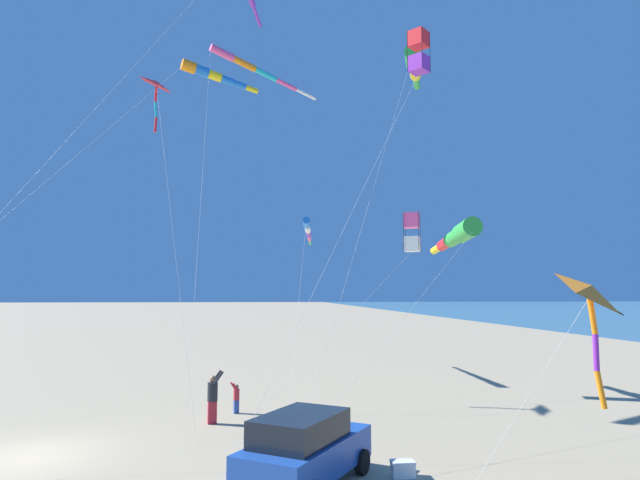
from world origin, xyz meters
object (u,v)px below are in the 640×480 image
Objects in this scene: kite_delta_orange_high_right at (593,295)px; kite_box_yellow_midlevel at (419,52)px; kite_box_teal_far_right at (412,232)px; cooler_box at (403,469)px; kite_delta_black_fish_shape at (157,86)px; person_child_green_jacket at (236,396)px; kite_windsock_blue_topmost at (414,65)px; kite_windsock_magenta_far_left at (251,67)px; kite_windsock_long_streamer_left at (210,74)px; person_adult_flyer at (213,395)px; kite_windsock_green_low_center at (308,230)px; kite_windsock_small_distant at (456,237)px; parked_car at (305,448)px.

kite_box_yellow_midlevel is (-1.86, 7.77, 9.77)m from kite_delta_orange_high_right.
kite_box_yellow_midlevel reaches higher than kite_box_teal_far_right.
cooler_box is 22.71m from kite_delta_black_fish_shape.
kite_windsock_blue_topmost reaches higher than person_child_green_jacket.
kite_box_teal_far_right is at bearing -40.08° from kite_windsock_magenta_far_left.
kite_box_teal_far_right is at bearing 76.98° from kite_box_yellow_midlevel.
cooler_box is 0.04× the size of kite_box_yellow_midlevel.
kite_windsock_long_streamer_left is 12.95m from kite_box_teal_far_right.
person_adult_flyer reaches higher than person_child_green_jacket.
kite_windsock_blue_topmost is at bearing -3.83° from kite_delta_black_fish_shape.
kite_windsock_magenta_far_left reaches higher than person_adult_flyer.
kite_windsock_small_distant is at bearing -52.14° from kite_windsock_green_low_center.
kite_box_yellow_midlevel is (11.78, -7.90, -1.21)m from kite_delta_black_fish_shape.
kite_delta_orange_high_right is at bearing -48.62° from person_child_green_jacket.
kite_delta_black_fish_shape is at bearing 115.40° from parked_car.
cooler_box is at bearing -109.00° from kite_windsock_blue_topmost.
kite_delta_black_fish_shape is (-4.59, 5.39, 15.12)m from person_child_green_jacket.
kite_windsock_blue_topmost reaches higher than kite_delta_black_fish_shape.
kite_windsock_blue_topmost reaches higher than kite_box_teal_far_right.
kite_windsock_green_low_center is (-5.13, 21.11, 4.06)m from kite_delta_orange_high_right.
kite_windsock_long_streamer_left reaches higher than kite_windsock_small_distant.
kite_delta_orange_high_right is (4.30, -2.07, 4.62)m from cooler_box.
person_adult_flyer is at bearing 130.46° from cooler_box.
kite_windsock_small_distant is (5.71, 10.62, 7.44)m from cooler_box.
kite_box_teal_far_right is (9.53, 5.80, 6.96)m from person_adult_flyer.
kite_delta_orange_high_right is at bearing -88.67° from kite_box_teal_far_right.
person_child_green_jacket is at bearing 64.33° from person_adult_flyer.
person_adult_flyer is at bearing -61.89° from kite_delta_black_fish_shape.
kite_delta_orange_high_right is 0.31× the size of kite_windsock_small_distant.
kite_windsock_green_low_center is at bearing 103.78° from kite_box_yellow_midlevel.
cooler_box is 6.65m from kite_delta_orange_high_right.
kite_windsock_long_streamer_left is at bearing 118.83° from cooler_box.
kite_windsock_long_streamer_left reaches higher than kite_windsock_green_low_center.
kite_windsock_green_low_center is at bearing 127.86° from kite_windsock_small_distant.
kite_delta_orange_high_right is 20.55m from kite_windsock_long_streamer_left.
kite_windsock_small_distant is at bearing 52.89° from parked_car.
kite_box_teal_far_right is at bearing -5.48° from kite_delta_black_fish_shape.
person_child_green_jacket is 0.06× the size of kite_windsock_magenta_far_left.
kite_windsock_small_distant reaches higher than person_adult_flyer.
kite_windsock_green_low_center reaches higher than kite_delta_orange_high_right.
kite_windsock_small_distant is at bearing -4.88° from kite_windsock_long_streamer_left.
kite_windsock_long_streamer_left is at bearing -33.58° from kite_delta_black_fish_shape.
kite_delta_orange_high_right is 0.33× the size of kite_delta_black_fish_shape.
parked_car is at bearing -117.45° from kite_box_teal_far_right.
kite_windsock_magenta_far_left reaches higher than kite_windsock_blue_topmost.
kite_windsock_green_low_center is (8.51, 5.44, -6.92)m from kite_delta_black_fish_shape.
kite_windsock_green_low_center reaches higher than person_child_green_jacket.
kite_box_teal_far_right reaches higher than cooler_box.
kite_windsock_long_streamer_left reaches higher than kite_box_teal_far_right.
kite_windsock_blue_topmost is (10.78, 1.02, 1.49)m from kite_windsock_long_streamer_left.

